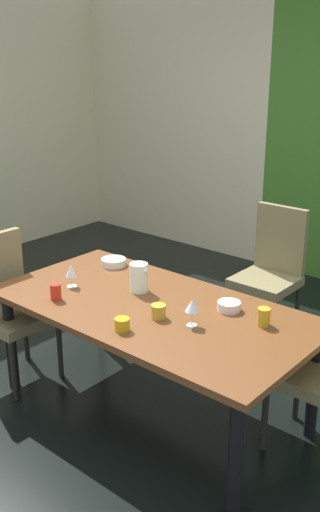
% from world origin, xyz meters
% --- Properties ---
extents(ground_plane, '(5.99, 5.35, 0.02)m').
position_xyz_m(ground_plane, '(0.00, 0.00, -0.01)').
color(ground_plane, black).
extents(back_panel_interior, '(2.57, 0.10, 2.88)m').
position_xyz_m(back_panel_interior, '(-1.71, 2.62, 1.44)').
color(back_panel_interior, beige).
rests_on(back_panel_interior, ground_plane).
extents(dining_table, '(1.95, 1.01, 0.72)m').
position_xyz_m(dining_table, '(0.46, -0.18, 0.64)').
color(dining_table, brown).
rests_on(dining_table, ground_plane).
extents(chair_head_far, '(0.44, 0.45, 1.02)m').
position_xyz_m(chair_head_far, '(0.48, 1.21, 0.56)').
color(chair_head_far, '#706542').
rests_on(chair_head_far, ground_plane).
extents(chair_left_near, '(0.45, 0.44, 1.00)m').
position_xyz_m(chair_left_near, '(-0.54, -0.48, 0.55)').
color(chair_left_near, '#706542').
rests_on(chair_left_near, ground_plane).
extents(wine_glass_near_window, '(0.08, 0.08, 0.15)m').
position_xyz_m(wine_glass_near_window, '(0.81, -0.23, 0.83)').
color(wine_glass_near_window, silver).
rests_on(wine_glass_near_window, dining_table).
extents(wine_glass_east, '(0.07, 0.07, 0.15)m').
position_xyz_m(wine_glass_east, '(-0.11, -0.29, 0.82)').
color(wine_glass_east, silver).
rests_on(wine_glass_east, dining_table).
extents(serving_bowl_north, '(0.17, 0.17, 0.05)m').
position_xyz_m(serving_bowl_north, '(-0.18, 0.16, 0.74)').
color(serving_bowl_north, silver).
rests_on(serving_bowl_north, dining_table).
extents(serving_bowl_front, '(0.14, 0.14, 0.05)m').
position_xyz_m(serving_bowl_front, '(0.85, 0.06, 0.74)').
color(serving_bowl_front, silver).
rests_on(serving_bowl_front, dining_table).
extents(cup_right, '(0.08, 0.08, 0.07)m').
position_xyz_m(cup_right, '(0.56, -0.52, 0.75)').
color(cup_right, '#B78B14').
rests_on(cup_right, dining_table).
extents(cup_corner, '(0.07, 0.07, 0.10)m').
position_xyz_m(cup_corner, '(-0.03, -0.48, 0.76)').
color(cup_corner, red).
rests_on(cup_corner, dining_table).
extents(cup_left, '(0.08, 0.08, 0.08)m').
position_xyz_m(cup_left, '(0.61, -0.28, 0.75)').
color(cup_left, '#B59427').
rests_on(cup_left, dining_table).
extents(cup_center, '(0.07, 0.07, 0.10)m').
position_xyz_m(cup_center, '(1.10, 0.03, 0.77)').
color(cup_center, '#B78D1F').
rests_on(cup_center, dining_table).
extents(pitcher_south, '(0.13, 0.11, 0.18)m').
position_xyz_m(pitcher_south, '(0.27, -0.07, 0.81)').
color(pitcher_south, white).
rests_on(pitcher_south, dining_table).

